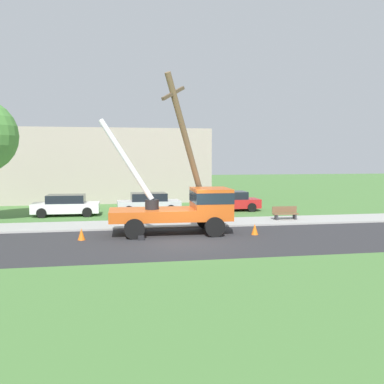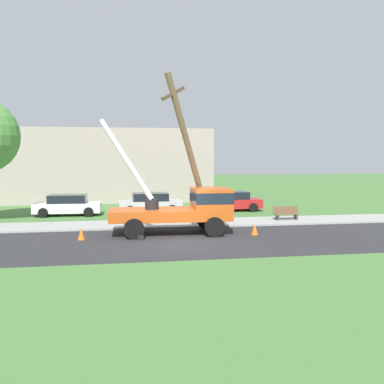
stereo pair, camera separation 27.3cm
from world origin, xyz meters
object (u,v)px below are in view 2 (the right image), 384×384
object	(u,v)px
traffic_cone_ahead	(255,229)
parked_sedan_silver	(150,203)
parked_sedan_white	(68,205)
utility_truck	(186,207)
leaning_utility_pole	(190,152)
traffic_cone_behind	(81,234)
park_bench	(286,214)
parked_sedan_red	(231,201)

from	to	relation	value
traffic_cone_ahead	parked_sedan_silver	size ratio (longest dim) A/B	0.13
traffic_cone_ahead	parked_sedan_white	distance (m)	13.77
utility_truck	traffic_cone_ahead	bearing A→B (deg)	-16.61
leaning_utility_pole	traffic_cone_behind	distance (m)	7.13
utility_truck	park_bench	xyz separation A→B (m)	(6.76, 3.22, -0.95)
traffic_cone_ahead	parked_sedan_red	xyz separation A→B (m)	(1.31, 9.83, 0.43)
parked_sedan_white	parked_sedan_silver	bearing A→B (deg)	4.44
parked_sedan_white	parked_sedan_silver	size ratio (longest dim) A/B	1.00
parked_sedan_red	parked_sedan_silver	bearing A→B (deg)	-178.11
leaning_utility_pole	traffic_cone_ahead	size ratio (longest dim) A/B	14.85
parked_sedan_white	parked_sedan_red	size ratio (longest dim) A/B	1.01
utility_truck	parked_sedan_silver	size ratio (longest dim) A/B	1.52
leaning_utility_pole	traffic_cone_behind	bearing A→B (deg)	-161.01
parked_sedan_silver	park_bench	size ratio (longest dim) A/B	2.78
utility_truck	park_bench	distance (m)	7.55
parked_sedan_white	park_bench	bearing A→B (deg)	-20.04
leaning_utility_pole	parked_sedan_silver	distance (m)	8.53
utility_truck	park_bench	world-z (taller)	utility_truck
traffic_cone_ahead	park_bench	distance (m)	5.42
utility_truck	traffic_cone_behind	bearing A→B (deg)	-170.23
traffic_cone_behind	parked_sedan_silver	size ratio (longest dim) A/B	0.13
parked_sedan_silver	park_bench	world-z (taller)	parked_sedan_silver
leaning_utility_pole	park_bench	world-z (taller)	leaning_utility_pole
traffic_cone_ahead	parked_sedan_silver	world-z (taller)	parked_sedan_silver
parked_sedan_red	park_bench	distance (m)	5.97
parked_sedan_red	park_bench	world-z (taller)	parked_sedan_red
leaning_utility_pole	parked_sedan_silver	world-z (taller)	leaning_utility_pole
leaning_utility_pole	parked_sedan_white	size ratio (longest dim) A/B	1.87
traffic_cone_behind	park_bench	world-z (taller)	park_bench
park_bench	parked_sedan_silver	bearing A→B (deg)	145.97
utility_truck	traffic_cone_behind	size ratio (longest dim) A/B	12.07
parked_sedan_silver	utility_truck	bearing A→B (deg)	-81.84
parked_sedan_white	parked_sedan_silver	distance (m)	5.63
traffic_cone_ahead	traffic_cone_behind	xyz separation A→B (m)	(-8.64, 0.10, 0.00)
parked_sedan_white	utility_truck	bearing A→B (deg)	-50.06
parked_sedan_white	parked_sedan_red	bearing A→B (deg)	3.13
leaning_utility_pole	traffic_cone_behind	world-z (taller)	leaning_utility_pole
leaning_utility_pole	utility_truck	bearing A→B (deg)	-108.68
utility_truck	traffic_cone_behind	distance (m)	5.45
utility_truck	leaning_utility_pole	xyz separation A→B (m)	(0.35, 1.02, 2.83)
utility_truck	traffic_cone_ahead	xyz separation A→B (m)	(3.38, -1.01, -1.13)
traffic_cone_ahead	park_bench	size ratio (longest dim) A/B	0.35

